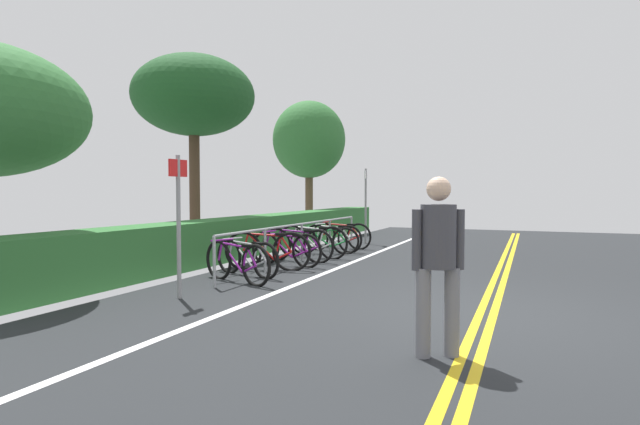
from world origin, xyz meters
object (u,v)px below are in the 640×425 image
(bicycle_0, at_px, (237,262))
(bicycle_6, at_px, (325,240))
(bicycle_3, at_px, (286,249))
(pedestrian, at_px, (438,254))
(bicycle_4, at_px, (297,245))
(tree_mid, at_px, (194,97))
(bicycle_5, at_px, (312,241))
(sign_post_near, at_px, (178,212))
(bicycle_7, at_px, (333,238))
(bicycle_2, at_px, (267,251))
(bicycle_8, at_px, (341,235))
(tree_far_right, at_px, (309,140))
(sign_post_far, at_px, (366,198))
(bicycle_1, at_px, (247,258))
(bike_rack, at_px, (302,232))

(bicycle_0, bearing_deg, bicycle_6, 1.50)
(bicycle_3, xyz_separation_m, pedestrian, (-4.60, -3.84, 0.60))
(bicycle_4, height_order, tree_mid, tree_mid)
(bicycle_5, distance_m, sign_post_near, 4.88)
(bicycle_6, relative_size, bicycle_7, 0.98)
(tree_mid, bearing_deg, bicycle_7, -69.57)
(bicycle_2, relative_size, sign_post_near, 0.85)
(bicycle_0, xyz_separation_m, bicycle_8, (5.46, 0.16, 0.01))
(bicycle_7, distance_m, sign_post_near, 6.24)
(sign_post_near, bearing_deg, bicycle_6, 0.55)
(bicycle_3, xyz_separation_m, bicycle_5, (1.36, 0.00, 0.03))
(tree_far_right, bearing_deg, bicycle_8, -147.96)
(pedestrian, bearing_deg, bicycle_8, 25.91)
(bicycle_7, bearing_deg, tree_far_right, 29.15)
(bicycle_0, xyz_separation_m, tree_mid, (3.52, 3.44, 3.59))
(sign_post_far, bearing_deg, bicycle_6, 176.33)
(pedestrian, bearing_deg, bicycle_1, 50.69)
(bicycle_8, relative_size, pedestrian, 1.07)
(bicycle_1, relative_size, bicycle_2, 0.93)
(bicycle_1, xyz_separation_m, bicycle_2, (0.72, -0.03, 0.05))
(bicycle_3, xyz_separation_m, sign_post_near, (-3.45, -0.05, 0.89))
(bicycle_1, xyz_separation_m, pedestrian, (-3.22, -3.93, 0.62))
(bicycle_6, bearing_deg, bicycle_0, -178.50)
(bicycle_2, height_order, pedestrian, pedestrian)
(bicycle_4, bearing_deg, bike_rack, -76.39)
(sign_post_far, bearing_deg, bike_rack, 178.32)
(bicycle_0, height_order, sign_post_near, sign_post_near)
(bicycle_0, bearing_deg, bike_rack, 1.19)
(bicycle_4, bearing_deg, bicycle_8, 0.11)
(bike_rack, bearing_deg, bicycle_1, 176.29)
(bike_rack, distance_m, bicycle_3, 0.76)
(bicycle_6, bearing_deg, bicycle_5, -179.49)
(bike_rack, xyz_separation_m, bicycle_4, (-0.02, 0.10, -0.27))
(bicycle_7, height_order, bicycle_8, bicycle_8)
(bicycle_6, distance_m, bicycle_8, 1.29)
(bicycle_1, height_order, sign_post_far, sign_post_far)
(bicycle_0, relative_size, bicycle_1, 1.01)
(pedestrian, bearing_deg, tree_mid, 49.70)
(bicycle_4, bearing_deg, bicycle_3, -175.28)
(bicycle_0, distance_m, bicycle_1, 0.67)
(bicycle_8, xyz_separation_m, sign_post_near, (-6.88, -0.11, 0.88))
(bicycle_0, bearing_deg, sign_post_near, 177.80)
(bicycle_5, distance_m, bicycle_6, 0.79)
(bicycle_7, bearing_deg, sign_post_near, -179.41)
(pedestrian, bearing_deg, tree_far_right, 28.38)
(bicycle_0, relative_size, bicycle_3, 0.93)
(pedestrian, relative_size, sign_post_far, 0.75)
(bicycle_1, bearing_deg, bicycle_2, -2.16)
(bicycle_1, bearing_deg, bicycle_4, -0.98)
(bike_rack, bearing_deg, bicycle_2, 175.47)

